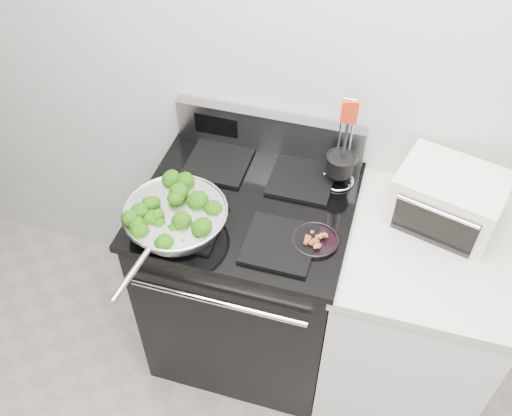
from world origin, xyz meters
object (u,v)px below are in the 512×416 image
at_px(toaster_oven, 448,198).
at_px(bacon_plate, 315,238).
at_px(utensil_holder, 340,168).
at_px(gas_range, 248,276).
at_px(skillet, 176,218).

bearing_deg(toaster_oven, bacon_plate, -132.47).
bearing_deg(bacon_plate, toaster_oven, 32.34).
bearing_deg(utensil_holder, bacon_plate, -106.28).
height_order(gas_range, utensil_holder, utensil_holder).
height_order(utensil_holder, toaster_oven, utensil_holder).
xyz_separation_m(bacon_plate, utensil_holder, (0.02, 0.32, 0.05)).
distance_m(skillet, toaster_oven, 0.97).
bearing_deg(utensil_holder, skillet, -154.35).
bearing_deg(toaster_oven, gas_range, -153.32).
xyz_separation_m(gas_range, toaster_oven, (0.71, 0.14, 0.54)).
distance_m(utensil_holder, toaster_oven, 0.40).
height_order(bacon_plate, utensil_holder, utensil_holder).
xyz_separation_m(gas_range, bacon_plate, (0.29, -0.12, 0.48)).
bearing_deg(bacon_plate, skillet, -170.77).
distance_m(gas_range, skillet, 0.59).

